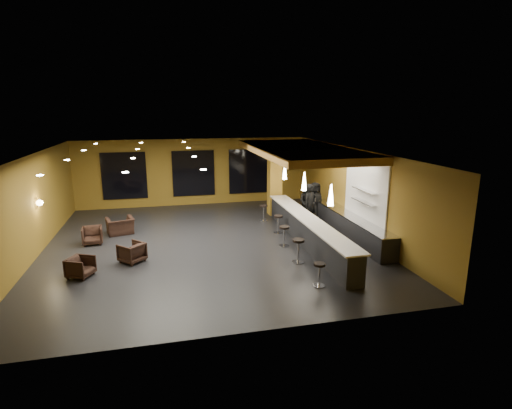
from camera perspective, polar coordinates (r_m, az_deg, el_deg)
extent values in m
cube|color=black|center=(15.57, -6.79, -5.66)|extent=(12.00, 13.00, 0.10)
cube|color=black|center=(14.78, -7.19, 7.63)|extent=(12.00, 13.00, 0.10)
cube|color=brown|center=(21.49, -8.94, 4.60)|extent=(12.00, 0.10, 3.50)
cube|color=brown|center=(8.87, -2.21, -8.41)|extent=(12.00, 0.10, 3.50)
cube|color=brown|center=(15.66, -29.56, -0.42)|extent=(0.10, 13.00, 3.50)
cube|color=brown|center=(16.81, 13.98, 1.84)|extent=(0.10, 13.00, 3.50)
cube|color=#A77331|center=(16.66, 6.37, 7.67)|extent=(3.60, 8.00, 0.28)
cube|color=black|center=(21.42, -18.30, 3.91)|extent=(2.20, 0.06, 2.40)
cube|color=black|center=(21.38, -8.91, 4.43)|extent=(2.20, 0.06, 2.40)
cube|color=black|center=(21.81, -1.01, 4.77)|extent=(2.20, 0.06, 2.40)
cube|color=white|center=(15.85, 15.36, 1.98)|extent=(0.06, 3.20, 2.40)
cube|color=black|center=(15.28, 7.34, -3.88)|extent=(0.60, 8.00, 1.00)
cube|color=beige|center=(15.13, 7.40, -1.98)|extent=(0.78, 8.10, 0.05)
cube|color=black|center=(16.52, 13.26, -3.05)|extent=(0.70, 6.00, 0.86)
cube|color=silver|center=(16.39, 13.34, -1.53)|extent=(0.72, 6.00, 0.03)
cube|color=silver|center=(15.70, 15.17, 0.39)|extent=(0.30, 1.50, 0.03)
cube|color=silver|center=(15.60, 15.27, 1.99)|extent=(0.30, 1.50, 0.03)
cube|color=#A57925|center=(19.24, 2.68, 3.70)|extent=(0.60, 0.60, 3.50)
sphere|color=#FFE5B2|center=(16.07, -28.52, 0.21)|extent=(0.22, 0.22, 0.22)
cone|color=white|center=(13.02, 10.65, 1.33)|extent=(0.20, 0.20, 0.70)
cone|color=white|center=(15.29, 6.90, 3.29)|extent=(0.20, 0.20, 0.70)
cone|color=white|center=(17.62, 4.13, 4.74)|extent=(0.20, 0.20, 0.70)
imported|color=black|center=(17.60, 7.74, -0.07)|extent=(0.80, 0.67, 1.87)
imported|color=black|center=(18.45, 7.36, 0.33)|extent=(1.01, 0.91, 1.71)
imported|color=black|center=(18.61, 8.42, 0.49)|extent=(0.96, 0.73, 1.76)
imported|color=black|center=(13.52, -23.79, -8.17)|extent=(0.92, 0.91, 0.63)
imported|color=black|center=(14.16, -17.31, -6.54)|extent=(1.03, 1.03, 0.67)
imported|color=black|center=(16.48, -22.33, -4.11)|extent=(0.80, 0.82, 0.67)
imported|color=black|center=(17.38, -18.83, -2.91)|extent=(1.24, 1.14, 0.68)
cylinder|color=silver|center=(12.05, 8.94, -11.37)|extent=(0.36, 0.36, 0.03)
cylinder|color=silver|center=(11.92, 9.00, -9.97)|extent=(0.06, 0.06, 0.63)
cylinder|color=black|center=(11.78, 9.06, -8.44)|extent=(0.34, 0.34, 0.07)
cylinder|color=silver|center=(13.66, 6.00, -8.16)|extent=(0.42, 0.42, 0.03)
cylinder|color=silver|center=(13.53, 6.04, -6.71)|extent=(0.07, 0.07, 0.73)
cylinder|color=black|center=(13.40, 6.08, -5.13)|extent=(0.39, 0.39, 0.08)
cylinder|color=silver|center=(15.14, 4.03, -5.91)|extent=(0.40, 0.40, 0.03)
cylinder|color=silver|center=(15.02, 4.05, -4.64)|extent=(0.07, 0.07, 0.69)
cylinder|color=black|center=(14.91, 4.07, -3.27)|extent=(0.38, 0.38, 0.08)
cylinder|color=silver|center=(16.65, 3.19, -4.05)|extent=(0.39, 0.39, 0.03)
cylinder|color=silver|center=(16.55, 3.20, -2.92)|extent=(0.07, 0.07, 0.68)
cylinder|color=black|center=(16.45, 3.22, -1.70)|extent=(0.37, 0.37, 0.08)
cylinder|color=silver|center=(18.40, 1.07, -2.30)|extent=(0.38, 0.38, 0.03)
cylinder|color=silver|center=(18.31, 1.08, -1.28)|extent=(0.07, 0.07, 0.67)
cylinder|color=black|center=(18.22, 1.08, -0.19)|extent=(0.36, 0.36, 0.08)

